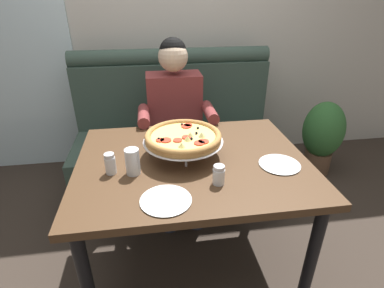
% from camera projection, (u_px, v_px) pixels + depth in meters
% --- Properties ---
extents(ground_plane, '(16.00, 16.00, 0.00)m').
position_uv_depth(ground_plane, '(192.00, 260.00, 1.93)').
color(ground_plane, '#382D26').
extents(back_wall_with_window, '(6.00, 0.12, 2.80)m').
position_uv_depth(back_wall_with_window, '(167.00, 10.00, 2.61)').
color(back_wall_with_window, beige).
rests_on(back_wall_with_window, ground_plane).
extents(booth_bench, '(1.68, 0.78, 1.13)m').
position_uv_depth(booth_bench, '(176.00, 141.00, 2.57)').
color(booth_bench, '#384C42').
rests_on(booth_bench, ground_plane).
extents(dining_table, '(1.21, 0.94, 0.75)m').
position_uv_depth(dining_table, '(193.00, 173.00, 1.62)').
color(dining_table, '#4C331E').
rests_on(dining_table, ground_plane).
extents(diner_main, '(0.54, 0.64, 1.27)m').
position_uv_depth(diner_main, '(176.00, 119.00, 2.19)').
color(diner_main, '#2D3342').
rests_on(diner_main, ground_plane).
extents(pizza, '(0.42, 0.42, 0.15)m').
position_uv_depth(pizza, '(183.00, 137.00, 1.56)').
color(pizza, silver).
rests_on(pizza, dining_table).
extents(shaker_pepper_flakes, '(0.06, 0.06, 0.10)m').
position_uv_depth(shaker_pepper_flakes, '(219.00, 176.00, 1.36)').
color(shaker_pepper_flakes, white).
rests_on(shaker_pepper_flakes, dining_table).
extents(shaker_oregano, '(0.05, 0.05, 0.11)m').
position_uv_depth(shaker_oregano, '(110.00, 165.00, 1.44)').
color(shaker_oregano, white).
rests_on(shaker_oregano, dining_table).
extents(plate_near_left, '(0.21, 0.21, 0.02)m').
position_uv_depth(plate_near_left, '(280.00, 163.00, 1.52)').
color(plate_near_left, white).
rests_on(plate_near_left, dining_table).
extents(plate_near_right, '(0.22, 0.22, 0.02)m').
position_uv_depth(plate_near_right, '(166.00, 199.00, 1.26)').
color(plate_near_right, white).
rests_on(plate_near_right, dining_table).
extents(drinking_glass, '(0.07, 0.07, 0.13)m').
position_uv_depth(drinking_glass, '(133.00, 163.00, 1.43)').
color(drinking_glass, silver).
rests_on(drinking_glass, dining_table).
extents(patio_chair, '(0.40, 0.40, 0.86)m').
position_uv_depth(patio_chair, '(32.00, 89.00, 3.50)').
color(patio_chair, black).
rests_on(patio_chair, ground_plane).
extents(potted_plant, '(0.36, 0.36, 0.70)m').
position_uv_depth(potted_plant, '(322.00, 135.00, 2.70)').
color(potted_plant, brown).
rests_on(potted_plant, ground_plane).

